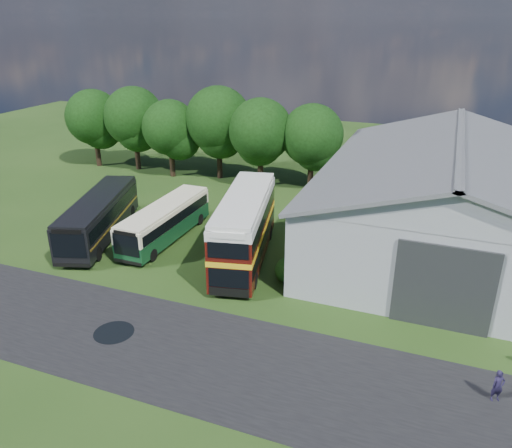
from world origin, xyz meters
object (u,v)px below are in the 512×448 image
at_px(storage_shed, 452,191).
at_px(bus_dark_single, 99,216).
at_px(bus_maroon_double, 245,229).
at_px(visitor_a, 498,386).
at_px(bus_green_single, 165,221).

xyz_separation_m(storage_shed, bus_dark_single, (-25.18, -8.52, -2.45)).
height_order(bus_maroon_double, visitor_a, bus_maroon_double).
bearing_deg(bus_dark_single, storage_shed, 0.98).
distance_m(bus_maroon_double, bus_dark_single, 12.08).
bearing_deg(bus_maroon_double, bus_dark_single, 168.92).
relative_size(storage_shed, bus_maroon_double, 2.14).
distance_m(storage_shed, bus_green_single, 21.57).
distance_m(bus_green_single, bus_dark_single, 5.20).
height_order(bus_green_single, bus_dark_single, bus_dark_single).
distance_m(bus_maroon_double, visitor_a, 18.24).
xyz_separation_m(bus_dark_single, visitor_a, (27.92, -8.59, -0.92)).
relative_size(bus_maroon_double, visitor_a, 7.35).
bearing_deg(storage_shed, bus_green_single, -160.54).
xyz_separation_m(storage_shed, visitor_a, (2.73, -17.11, -3.38)).
xyz_separation_m(bus_green_single, bus_dark_single, (-5.01, -1.39, 0.22)).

